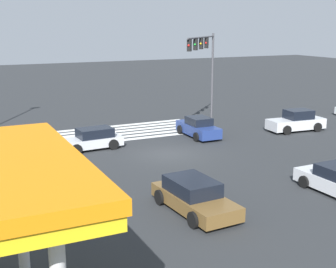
% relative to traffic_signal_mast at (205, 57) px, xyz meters
% --- Properties ---
extents(ground_plane, '(150.63, 150.63, 0.00)m').
position_rel_traffic_signal_mast_xyz_m(ground_plane, '(6.21, 6.21, -5.65)').
color(ground_plane, '#2B2D30').
extents(crosswalk_markings, '(11.69, 5.35, 0.01)m').
position_rel_traffic_signal_mast_xyz_m(crosswalk_markings, '(6.21, -1.00, -5.65)').
color(crosswalk_markings, silver).
rests_on(crosswalk_markings, ground_plane).
extents(traffic_signal_mast, '(5.27, 5.27, 7.45)m').
position_rel_traffic_signal_mast_xyz_m(traffic_signal_mast, '(0.00, 0.00, 0.00)').
color(traffic_signal_mast, '#47474C').
rests_on(traffic_signal_mast, ground_plane).
extents(car_1, '(2.41, 4.86, 1.45)m').
position_rel_traffic_signal_mast_xyz_m(car_1, '(9.23, 15.16, -4.96)').
color(car_1, brown).
rests_on(car_1, ground_plane).
extents(car_2, '(4.28, 2.35, 1.61)m').
position_rel_traffic_signal_mast_xyz_m(car_2, '(15.11, 10.42, -4.93)').
color(car_2, silver).
rests_on(car_2, ground_plane).
extents(car_4, '(4.69, 2.22, 1.67)m').
position_rel_traffic_signal_mast_xyz_m(car_4, '(-5.82, 4.45, -4.90)').
color(car_4, silver).
rests_on(car_4, ground_plane).
extents(car_5, '(4.25, 2.18, 1.41)m').
position_rel_traffic_signal_mast_xyz_m(car_5, '(10.23, 2.80, -4.98)').
color(car_5, silver).
rests_on(car_5, ground_plane).
extents(car_6, '(1.96, 4.29, 1.49)m').
position_rel_traffic_signal_mast_xyz_m(car_6, '(2.05, 2.78, -4.97)').
color(car_6, navy).
rests_on(car_6, ground_plane).
extents(pedestrian, '(0.41, 0.41, 1.66)m').
position_rel_traffic_signal_mast_xyz_m(pedestrian, '(14.48, 14.87, -4.73)').
color(pedestrian, '#38383D').
rests_on(pedestrian, ground_plane).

